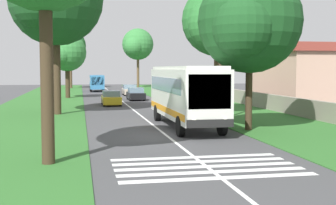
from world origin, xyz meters
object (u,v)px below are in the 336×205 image
(trailing_car_0, at_px, (111,98))
(roadside_tree_left_2, at_px, (54,1))
(trailing_car_2, at_px, (130,90))
(trailing_minibus_0, at_px, (97,82))
(utility_pole, at_px, (221,58))
(roadside_tree_right_0, at_px, (216,23))
(roadside_tree_left_3, at_px, (69,46))
(coach_bus, at_px, (185,92))
(trailing_car_1, at_px, (136,94))
(roadside_tree_right_2, at_px, (248,23))
(roadside_tree_right_3, at_px, (137,45))
(roadside_tree_left_0, at_px, (66,53))
(roadside_building, at_px, (303,74))

(trailing_car_0, relative_size, roadside_tree_left_2, 0.34)
(trailing_car_2, height_order, trailing_minibus_0, trailing_minibus_0)
(trailing_car_2, distance_m, roadside_tree_left_2, 27.20)
(trailing_car_0, distance_m, roadside_tree_left_2, 12.50)
(utility_pole, bearing_deg, roadside_tree_right_0, -11.36)
(roadside_tree_left_3, bearing_deg, coach_bus, -171.94)
(coach_bus, bearing_deg, roadside_tree_left_2, 41.13)
(trailing_minibus_0, relative_size, roadside_tree_left_2, 0.48)
(trailing_car_1, relative_size, trailing_car_2, 1.00)
(roadside_tree_right_2, bearing_deg, roadside_tree_right_0, -5.27)
(roadside_tree_right_2, xyz_separation_m, utility_pole, (5.34, -0.08, -1.82))
(trailing_car_0, height_order, roadside_tree_right_2, roadside_tree_right_2)
(trailing_car_0, bearing_deg, roadside_tree_right_0, -145.89)
(roadside_tree_right_0, xyz_separation_m, utility_pole, (-3.76, 0.75, -2.77))
(roadside_tree_left_2, xyz_separation_m, roadside_tree_right_0, (-2.59, -12.16, -1.64))
(trailing_car_1, xyz_separation_m, roadside_tree_right_3, (33.92, -4.36, 7.23))
(trailing_car_1, relative_size, roadside_tree_left_0, 0.55)
(roadside_tree_left_0, height_order, roadside_tree_left_3, roadside_tree_left_3)
(roadside_tree_left_2, relative_size, roadside_tree_left_3, 1.20)
(roadside_tree_right_3, bearing_deg, roadside_tree_left_2, 165.72)
(coach_bus, distance_m, roadside_tree_right_0, 9.30)
(roadside_tree_right_3, relative_size, roadside_building, 0.97)
(trailing_car_0, bearing_deg, roadside_tree_left_3, 6.84)
(utility_pole, bearing_deg, trailing_car_2, 5.59)
(roadside_tree_right_0, bearing_deg, trailing_car_2, 7.92)
(roadside_tree_right_2, bearing_deg, trailing_minibus_0, 8.28)
(roadside_tree_left_0, relative_size, roadside_tree_right_2, 0.84)
(roadside_tree_left_0, distance_m, roadside_tree_right_3, 31.34)
(roadside_tree_right_3, bearing_deg, roadside_tree_left_0, 157.18)
(roadside_tree_left_3, distance_m, roadside_tree_right_0, 51.95)
(coach_bus, height_order, trailing_car_1, coach_bus)
(roadside_tree_left_0, relative_size, roadside_building, 0.69)
(trailing_minibus_0, bearing_deg, coach_bus, -175.23)
(roadside_tree_left_2, distance_m, roadside_tree_right_2, 16.47)
(trailing_car_2, bearing_deg, roadside_tree_left_0, 119.84)
(coach_bus, xyz_separation_m, trailing_car_0, (17.59, 3.35, -1.48))
(trailing_car_0, xyz_separation_m, roadside_building, (-1.56, -19.42, 2.38))
(trailing_car_2, xyz_separation_m, roadside_building, (-17.93, -15.87, 2.38))
(coach_bus, relative_size, roadside_building, 0.99)
(trailing_car_1, bearing_deg, trailing_car_0, 154.08)
(roadside_tree_right_0, relative_size, roadside_building, 0.89)
(roadside_tree_left_0, height_order, roadside_building, roadside_tree_left_0)
(trailing_minibus_0, bearing_deg, roadside_tree_right_3, -31.43)
(coach_bus, bearing_deg, trailing_car_0, 10.79)
(trailing_car_0, height_order, roadside_tree_left_3, roadside_tree_left_3)
(utility_pole, bearing_deg, roadside_tree_left_0, 22.92)
(trailing_car_0, relative_size, utility_pole, 0.52)
(trailing_car_2, bearing_deg, coach_bus, 179.68)
(roadside_tree_right_2, relative_size, roadside_tree_right_3, 0.84)
(trailing_car_2, xyz_separation_m, roadside_tree_left_3, (23.34, 8.30, 6.88))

